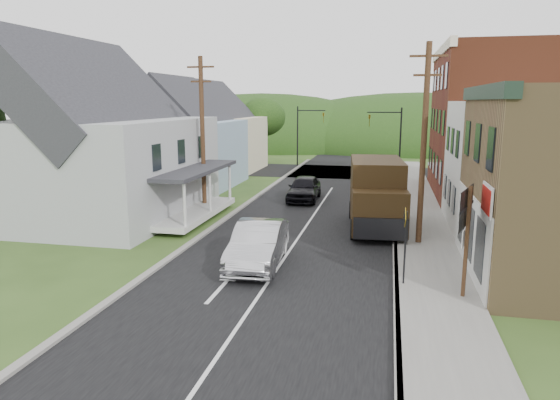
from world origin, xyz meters
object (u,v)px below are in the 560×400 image
Objects in this scene: delivery_van at (377,195)px; warning_sign at (405,235)px; route_sign_cluster at (466,226)px; dark_sedan at (304,188)px; silver_sedan at (258,244)px.

delivery_van is 8.27m from warning_sign.
route_sign_cluster is at bearing -24.90° from warning_sign.
warning_sign is (6.07, -14.90, 1.12)m from dark_sedan.
route_sign_cluster is (7.95, -15.68, 1.73)m from dark_sedan.
delivery_van reaches higher than silver_sedan.
route_sign_cluster is at bearing -76.38° from delivery_van.
route_sign_cluster reaches higher than warning_sign.
route_sign_cluster is at bearing -19.31° from silver_sedan.
delivery_van is (4.88, -6.72, 0.99)m from dark_sedan.
delivery_van reaches higher than warning_sign.
delivery_van is at bearing 95.82° from warning_sign.
route_sign_cluster is (7.50, -2.06, 1.69)m from silver_sedan.
route_sign_cluster reaches higher than silver_sedan.
silver_sedan is at bearing -89.28° from dark_sedan.
delivery_van is 9.49m from route_sign_cluster.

